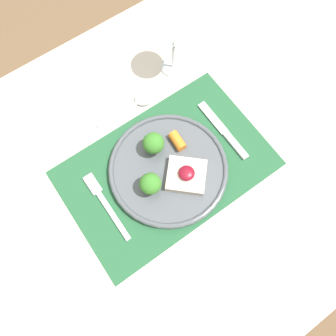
# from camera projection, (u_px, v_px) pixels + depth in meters

# --- Properties ---
(ground_plane) EXTENTS (8.00, 8.00, 0.00)m
(ground_plane) POSITION_uv_depth(u_px,v_px,m) (167.00, 221.00, 1.51)
(ground_plane) COLOR brown
(dining_table) EXTENTS (1.56, 0.91, 0.77)m
(dining_table) POSITION_uv_depth(u_px,v_px,m) (167.00, 179.00, 0.87)
(dining_table) COLOR beige
(dining_table) RESTS_ON ground_plane
(placemat) EXTENTS (0.48, 0.31, 0.00)m
(placemat) POSITION_uv_depth(u_px,v_px,m) (166.00, 168.00, 0.78)
(placemat) COLOR #235633
(placemat) RESTS_ON dining_table
(dinner_plate) EXTENTS (0.28, 0.28, 0.08)m
(dinner_plate) POSITION_uv_depth(u_px,v_px,m) (168.00, 169.00, 0.76)
(dinner_plate) COLOR #4C5156
(dinner_plate) RESTS_ON placemat
(fork) EXTENTS (0.02, 0.18, 0.01)m
(fork) POSITION_uv_depth(u_px,v_px,m) (104.00, 202.00, 0.75)
(fork) COLOR silver
(fork) RESTS_ON placemat
(knife) EXTENTS (0.02, 0.18, 0.01)m
(knife) POSITION_uv_depth(u_px,v_px,m) (226.00, 134.00, 0.80)
(knife) COLOR silver
(knife) RESTS_ON placemat
(spoon) EXTENTS (0.17, 0.04, 0.02)m
(spoon) POSITION_uv_depth(u_px,v_px,m) (140.00, 101.00, 0.83)
(spoon) COLOR silver
(spoon) RESTS_ON dining_table
(wine_glass_near) EXTENTS (0.09, 0.09, 0.15)m
(wine_glass_near) POSITION_uv_depth(u_px,v_px,m) (174.00, 38.00, 0.77)
(wine_glass_near) COLOR white
(wine_glass_near) RESTS_ON dining_table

